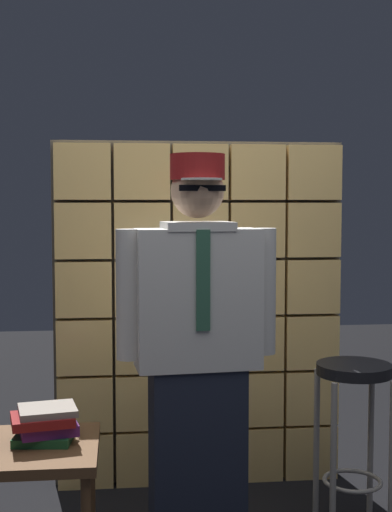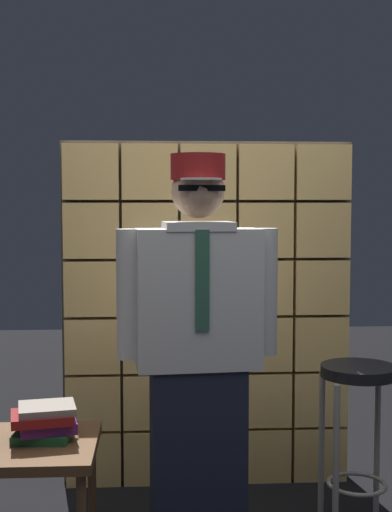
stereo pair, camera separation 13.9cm
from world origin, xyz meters
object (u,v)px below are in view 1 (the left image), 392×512
(side_table, at_px, (30,465))
(book_stack, at_px, (45,424))
(standing_person, at_px, (197,351))
(bar_stool, at_px, (354,407))
(coffee_mug, at_px, (57,427))

(side_table, height_order, book_stack, book_stack)
(standing_person, xyz_separation_m, bar_stool, (0.73, 0.16, -0.31))
(bar_stool, distance_m, book_stack, 1.38)
(side_table, xyz_separation_m, book_stack, (0.06, 0.03, 0.15))
(standing_person, xyz_separation_m, coffee_mug, (-0.57, -0.13, -0.26))
(bar_stool, xyz_separation_m, coffee_mug, (-1.30, -0.30, 0.05))
(standing_person, xyz_separation_m, book_stack, (-0.61, -0.17, -0.24))
(side_table, relative_size, coffee_mug, 4.57)
(book_stack, bearing_deg, standing_person, 15.64)
(side_table, relative_size, book_stack, 2.09)
(bar_stool, xyz_separation_m, book_stack, (-1.34, -0.33, 0.07))
(standing_person, distance_m, bar_stool, 0.81)
(bar_stool, xyz_separation_m, side_table, (-1.40, -0.36, -0.08))
(bar_stool, height_order, coffee_mug, bar_stool)
(coffee_mug, bearing_deg, bar_stool, 12.80)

